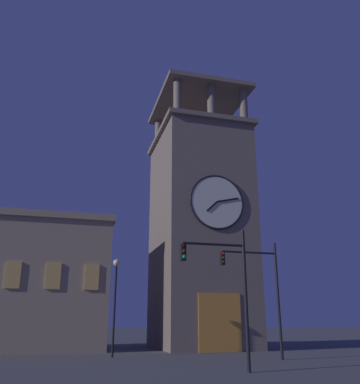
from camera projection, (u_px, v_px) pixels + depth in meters
ground_plane at (227, 350)px, 30.73m from camera, size 200.00×200.00×0.00m
clocktower at (200, 230)px, 35.23m from camera, size 7.79×9.48×25.13m
traffic_signal_near at (261, 282)px, 23.82m from camera, size 3.60×0.41×6.64m
traffic_signal_far at (226, 278)px, 18.22m from camera, size 3.10×0.41×6.18m
street_lamp at (115, 289)px, 25.67m from camera, size 0.44×0.44×5.89m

